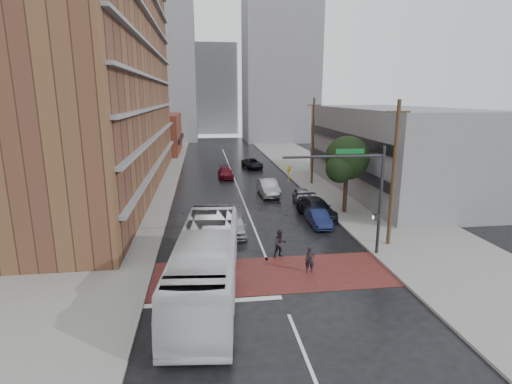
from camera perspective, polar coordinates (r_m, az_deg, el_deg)
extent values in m
plane|color=black|center=(23.49, 2.59, -12.18)|extent=(160.00, 160.00, 0.00)
cube|color=maroon|center=(23.93, 2.38, -11.64)|extent=(14.00, 5.00, 0.02)
cube|color=gray|center=(47.55, -16.71, 0.68)|extent=(9.00, 90.00, 0.15)
cube|color=gray|center=(49.36, 10.66, 1.49)|extent=(9.00, 90.00, 0.15)
cube|color=brown|center=(46.12, -21.34, 17.40)|extent=(10.00, 44.00, 28.00)
cube|color=brown|center=(75.56, -13.92, 8.08)|extent=(8.00, 16.00, 7.00)
cube|color=gray|center=(45.95, 18.81, 5.71)|extent=(11.00, 26.00, 9.00)
cube|color=gray|center=(99.51, -14.05, 16.51)|extent=(18.00, 16.00, 32.00)
cube|color=gray|center=(94.84, 3.43, 18.25)|extent=(16.00, 14.00, 36.00)
cube|color=gray|center=(115.90, -5.90, 14.37)|extent=(12.00, 10.00, 24.00)
cylinder|color=#332319|center=(36.00, 12.64, 0.06)|extent=(0.36, 0.36, 4.00)
sphere|color=black|center=(35.44, 12.88, 4.78)|extent=(3.80, 3.80, 3.80)
sphere|color=black|center=(34.52, 11.87, 3.26)|extent=(2.40, 2.40, 2.40)
sphere|color=black|center=(36.55, 13.58, 4.05)|extent=(2.60, 2.60, 2.60)
cylinder|color=#2D2D33|center=(26.67, 17.34, -1.39)|extent=(0.20, 0.20, 7.20)
cylinder|color=#2D2D33|center=(24.89, 11.09, 5.00)|extent=(6.40, 0.16, 0.16)
imported|color=gold|center=(24.31, 4.71, 2.62)|extent=(0.20, 0.16, 1.00)
cube|color=#0C5926|center=(25.19, 13.29, 5.68)|extent=(1.80, 0.05, 0.30)
cube|color=#2D2D33|center=(26.83, 16.70, -3.48)|extent=(0.30, 0.30, 0.35)
cylinder|color=#473321|center=(28.33, 19.03, 2.24)|extent=(0.26, 0.26, 10.00)
cube|color=#473321|center=(27.86, 19.71, 10.74)|extent=(1.60, 0.12, 0.12)
cylinder|color=#473321|center=(46.85, 8.14, 7.05)|extent=(0.26, 0.26, 10.00)
cube|color=#473321|center=(46.57, 8.32, 12.19)|extent=(1.60, 0.12, 0.12)
imported|color=silver|center=(21.17, -7.08, -10.07)|extent=(4.18, 12.79, 3.50)
imported|color=black|center=(24.05, 7.71, -9.59)|extent=(0.63, 0.47, 1.59)
imported|color=black|center=(26.00, 3.49, -7.38)|extent=(1.06, 0.92, 1.83)
imported|color=#B1B5B9|center=(30.21, -2.99, -4.74)|extent=(1.95, 4.31, 1.44)
imported|color=#AEB3B6|center=(41.91, 1.76, 0.65)|extent=(1.93, 5.15, 1.68)
imported|color=maroon|center=(51.21, -4.37, 2.78)|extent=(1.93, 4.54, 1.31)
imported|color=black|center=(57.98, -0.55, 4.10)|extent=(3.03, 5.17, 1.35)
imported|color=#131B43|center=(32.51, 8.89, -3.69)|extent=(1.38, 3.94, 1.30)
imported|color=black|center=(34.84, 8.59, -2.27)|extent=(2.83, 5.63, 1.57)
imported|color=#9B9EA2|center=(39.23, 6.67, -0.56)|extent=(1.91, 4.17, 1.39)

